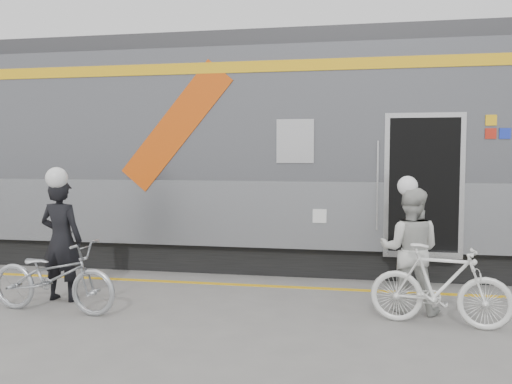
% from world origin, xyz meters
% --- Properties ---
extents(ground, '(90.00, 90.00, 0.00)m').
position_xyz_m(ground, '(0.00, 0.00, 0.00)').
color(ground, slate).
rests_on(ground, ground).
extents(train, '(24.00, 3.17, 4.10)m').
position_xyz_m(train, '(1.00, 4.19, 2.05)').
color(train, black).
rests_on(train, ground).
extents(safety_strip, '(24.00, 0.12, 0.01)m').
position_xyz_m(safety_strip, '(0.00, 2.15, 0.00)').
color(safety_strip, yellow).
rests_on(safety_strip, ground).
extents(man, '(0.65, 0.45, 1.70)m').
position_xyz_m(man, '(-1.86, 0.83, 0.85)').
color(man, black).
rests_on(man, ground).
extents(bicycle_left, '(1.82, 0.76, 0.94)m').
position_xyz_m(bicycle_left, '(-1.66, 0.28, 0.47)').
color(bicycle_left, '#AFB3B7').
rests_on(bicycle_left, ground).
extents(woman, '(0.88, 0.73, 1.61)m').
position_xyz_m(woman, '(2.86, 1.17, 0.81)').
color(woman, beige).
rests_on(woman, ground).
extents(bicycle_right, '(1.68, 0.73, 0.98)m').
position_xyz_m(bicycle_right, '(3.16, 0.62, 0.49)').
color(bicycle_right, white).
rests_on(bicycle_right, ground).
extents(helmet_man, '(0.29, 0.29, 0.29)m').
position_xyz_m(helmet_man, '(-1.86, 0.83, 1.85)').
color(helmet_man, white).
rests_on(helmet_man, man).
extents(helmet_woman, '(0.26, 0.26, 0.26)m').
position_xyz_m(helmet_woman, '(2.86, 1.17, 1.74)').
color(helmet_woman, white).
rests_on(helmet_woman, woman).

